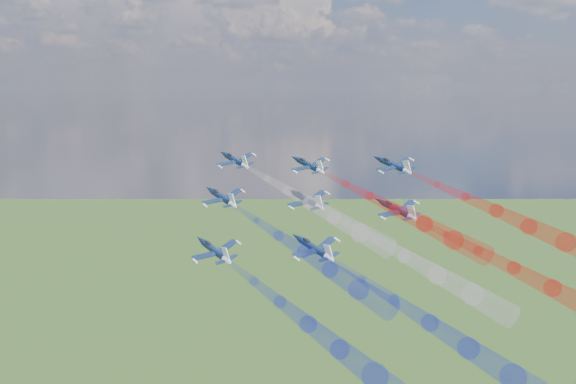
# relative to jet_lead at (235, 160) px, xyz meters

# --- Properties ---
(jet_lead) EXTENTS (14.79, 15.22, 7.91)m
(jet_lead) POSITION_rel_jet_lead_xyz_m (0.00, 0.00, 0.00)
(jet_lead) COLOR black
(trail_lead) EXTENTS (30.23, 35.82, 14.68)m
(trail_lead) POSITION_rel_jet_lead_xyz_m (16.74, -20.00, -6.24)
(trail_lead) COLOR white
(jet_inner_left) EXTENTS (14.79, 15.22, 7.91)m
(jet_inner_left) POSITION_rel_jet_lead_xyz_m (-1.16, -14.41, -6.07)
(jet_inner_left) COLOR black
(trail_inner_left) EXTENTS (30.23, 35.82, 14.68)m
(trail_inner_left) POSITION_rel_jet_lead_xyz_m (15.58, -34.41, -12.30)
(trail_inner_left) COLOR #1826D0
(jet_inner_right) EXTENTS (14.79, 15.22, 7.91)m
(jet_inner_right) POSITION_rel_jet_lead_xyz_m (16.39, -1.27, -0.91)
(jet_inner_right) COLOR black
(trail_inner_right) EXTENTS (30.23, 35.82, 14.68)m
(trail_inner_right) POSITION_rel_jet_lead_xyz_m (33.14, -21.26, -7.15)
(trail_inner_right) COLOR red
(jet_outer_left) EXTENTS (14.79, 15.22, 7.91)m
(jet_outer_left) POSITION_rel_jet_lead_xyz_m (-0.24, -32.51, -12.71)
(jet_outer_left) COLOR black
(trail_outer_left) EXTENTS (30.23, 35.82, 14.68)m
(trail_outer_left) POSITION_rel_jet_lead_xyz_m (16.51, -52.51, -18.95)
(trail_outer_left) COLOR #1826D0
(jet_center_third) EXTENTS (14.79, 15.22, 7.91)m
(jet_center_third) POSITION_rel_jet_lead_xyz_m (16.05, -17.43, -5.92)
(jet_center_third) COLOR black
(trail_center_third) EXTENTS (30.23, 35.82, 14.68)m
(trail_center_third) POSITION_rel_jet_lead_xyz_m (32.79, -37.43, -12.16)
(trail_center_third) COLOR white
(jet_outer_right) EXTENTS (14.79, 15.22, 7.91)m
(jet_outer_right) POSITION_rel_jet_lead_xyz_m (34.54, -4.70, -0.46)
(jet_outer_right) COLOR black
(trail_outer_right) EXTENTS (30.23, 35.82, 14.68)m
(trail_outer_right) POSITION_rel_jet_lead_xyz_m (51.28, -24.70, -6.70)
(trail_outer_right) COLOR red
(jet_rear_left) EXTENTS (14.79, 15.22, 7.91)m
(jet_rear_left) POSITION_rel_jet_lead_xyz_m (17.42, -34.42, -11.64)
(jet_rear_left) COLOR black
(trail_rear_left) EXTENTS (30.23, 35.82, 14.68)m
(trail_rear_left) POSITION_rel_jet_lead_xyz_m (34.16, -54.42, -17.87)
(trail_rear_left) COLOR #1826D0
(jet_rear_right) EXTENTS (14.79, 15.22, 7.91)m
(jet_rear_right) POSITION_rel_jet_lead_xyz_m (33.46, -20.07, -7.33)
(jet_rear_right) COLOR black
(trail_rear_right) EXTENTS (30.23, 35.82, 14.68)m
(trail_rear_right) POSITION_rel_jet_lead_xyz_m (50.20, -40.07, -13.56)
(trail_rear_right) COLOR red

